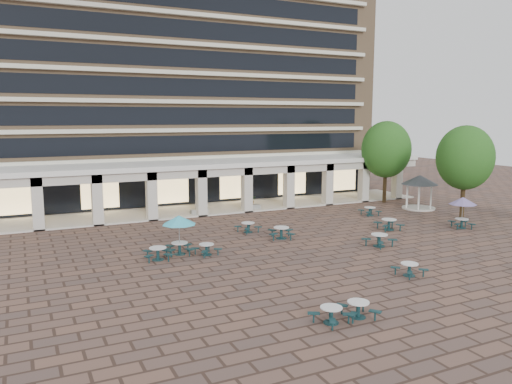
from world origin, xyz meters
TOP-DOWN VIEW (x-y plane):
  - ground at (0.00, 0.00)m, footprint 120.00×120.00m
  - apartment_building at (0.00, 25.47)m, footprint 40.00×15.50m
  - retail_arcade at (0.00, 14.80)m, footprint 42.00×6.60m
  - picnic_table_0 at (-4.79, -11.00)m, footprint 1.78×1.78m
  - picnic_table_1 at (-3.44, -11.00)m, footprint 1.72×1.72m
  - picnic_table_2 at (2.38, -7.65)m, footprint 1.61×1.61m
  - picnic_table_4 at (-7.31, 1.58)m, footprint 2.08×2.08m
  - picnic_table_5 at (-5.88, 0.76)m, footprint 1.75×1.75m
  - picnic_table_7 at (4.91, -2.13)m, footprint 2.05×2.05m
  - picnic_table_8 at (-8.82, 0.95)m, footprint 1.88×1.88m
  - picnic_table_9 at (-1.09, 5.15)m, footprint 1.85×1.85m
  - picnic_table_10 at (8.66, 1.36)m, footprint 2.07×2.07m
  - picnic_table_11 at (14.00, -0.53)m, footprint 2.03×2.03m
  - picnic_table_12 at (0.19, 2.46)m, footprint 2.19×2.19m
  - picnic_table_13 at (10.89, 6.42)m, footprint 1.67×1.67m
  - gazebo at (16.87, 7.00)m, footprint 3.30×3.30m
  - tree_east_a at (17.16, 2.34)m, footprint 4.59×4.59m
  - tree_east_c at (16.36, 11.12)m, footprint 4.77×4.77m
  - planter_left at (-2.16, 12.90)m, footprint 1.50×0.60m
  - planter_right at (2.81, 12.90)m, footprint 1.50×0.67m

SIDE VIEW (x-z plane):
  - ground at x=0.00m, z-range 0.00..0.00m
  - picnic_table_5 at x=-5.88m, z-range 0.07..0.75m
  - picnic_table_0 at x=-4.79m, z-range 0.07..0.75m
  - picnic_table_2 at x=2.38m, z-range 0.07..0.75m
  - picnic_table_1 at x=-3.44m, z-range 0.07..0.76m
  - picnic_table_13 at x=10.89m, z-range 0.07..0.78m
  - planter_left at x=-2.16m, z-range -0.15..1.01m
  - picnic_table_9 at x=-1.09m, z-range 0.07..0.79m
  - picnic_table_8 at x=-8.82m, z-range 0.07..0.83m
  - picnic_table_12 at x=0.19m, z-range 0.08..0.88m
  - picnic_table_7 at x=4.91m, z-range 0.08..0.88m
  - picnic_table_10 at x=8.66m, z-range 0.08..0.89m
  - planter_right at x=2.81m, z-range -0.11..1.21m
  - picnic_table_11 at x=14.00m, z-range 0.82..3.16m
  - picnic_table_4 at x=-7.31m, z-range 0.84..3.24m
  - gazebo at x=16.87m, z-range 0.78..3.85m
  - retail_arcade at x=0.00m, z-range 0.80..5.20m
  - tree_east_a at x=17.16m, z-range 1.17..8.82m
  - tree_east_c at x=16.36m, z-range 1.22..9.16m
  - apartment_building at x=0.00m, z-range 0.00..25.20m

